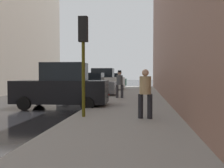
# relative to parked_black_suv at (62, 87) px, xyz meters

# --- Properties ---
(ground_plane) EXTENTS (120.00, 120.00, 0.00)m
(ground_plane) POSITION_rel_parked_black_suv_xyz_m (-2.65, -0.49, -1.03)
(ground_plane) COLOR black
(sidewalk) EXTENTS (4.00, 40.00, 0.15)m
(sidewalk) POSITION_rel_parked_black_suv_xyz_m (3.35, -0.49, -0.96)
(sidewalk) COLOR gray
(sidewalk) RESTS_ON ground_plane
(parked_black_suv) EXTENTS (4.66, 2.19, 2.25)m
(parked_black_suv) POSITION_rel_parked_black_suv_xyz_m (0.00, 0.00, 0.00)
(parked_black_suv) COLOR black
(parked_black_suv) RESTS_ON ground_plane
(parked_gray_coupe) EXTENTS (4.20, 2.07, 1.79)m
(parked_gray_coupe) POSITION_rel_parked_black_suv_xyz_m (0.00, 6.10, -0.18)
(parked_gray_coupe) COLOR slate
(parked_gray_coupe) RESTS_ON ground_plane
(parked_white_van) EXTENTS (4.63, 2.12, 2.25)m
(parked_white_van) POSITION_rel_parked_black_suv_xyz_m (0.00, 12.29, 0.00)
(parked_white_van) COLOR silver
(parked_white_van) RESTS_ON ground_plane
(parked_dark_green_sedan) EXTENTS (4.24, 2.14, 1.79)m
(parked_dark_green_sedan) POSITION_rel_parked_black_suv_xyz_m (0.00, 18.96, -0.18)
(parked_dark_green_sedan) COLOR #193828
(parked_dark_green_sedan) RESTS_ON ground_plane
(fire_hydrant) EXTENTS (0.42, 0.22, 0.70)m
(fire_hydrant) POSITION_rel_parked_black_suv_xyz_m (1.80, 2.77, -0.54)
(fire_hydrant) COLOR red
(fire_hydrant) RESTS_ON sidewalk
(traffic_light) EXTENTS (0.32, 0.32, 3.60)m
(traffic_light) POSITION_rel_parked_black_suv_xyz_m (1.85, -3.19, 1.73)
(traffic_light) COLOR #514C0F
(traffic_light) RESTS_ON sidewalk
(pedestrian_with_beanie) EXTENTS (0.50, 0.41, 1.78)m
(pedestrian_with_beanie) POSITION_rel_parked_black_suv_xyz_m (2.53, 4.01, 0.10)
(pedestrian_with_beanie) COLOR #333338
(pedestrian_with_beanie) RESTS_ON sidewalk
(pedestrian_in_tan_coat) EXTENTS (0.52, 0.44, 1.71)m
(pedestrian_in_tan_coat) POSITION_rel_parked_black_suv_xyz_m (4.07, -3.30, 0.07)
(pedestrian_in_tan_coat) COLOR black
(pedestrian_in_tan_coat) RESTS_ON sidewalk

